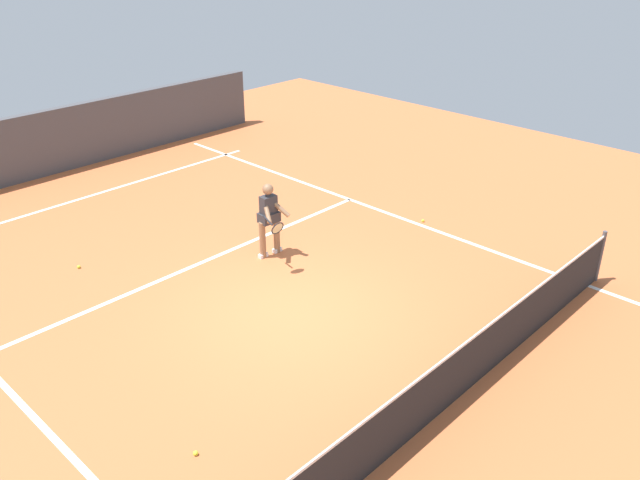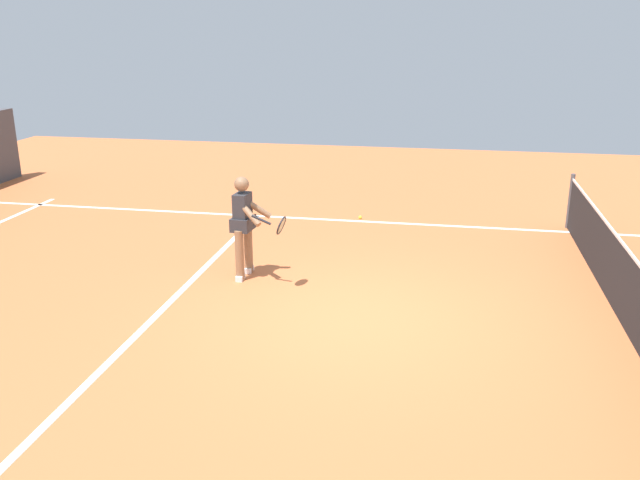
% 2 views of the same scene
% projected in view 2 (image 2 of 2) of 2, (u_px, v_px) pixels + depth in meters
% --- Properties ---
extents(ground_plane, '(25.65, 25.65, 0.00)m').
position_uv_depth(ground_plane, '(354.00, 315.00, 8.92)').
color(ground_plane, '#C66638').
extents(service_line_marking, '(8.86, 0.10, 0.01)m').
position_uv_depth(service_line_marking, '(171.00, 301.00, 9.37)').
color(service_line_marking, white).
rests_on(service_line_marking, ground).
extents(sideline_left_marking, '(0.10, 17.73, 0.01)m').
position_uv_depth(sideline_left_marking, '(385.00, 222.00, 13.07)').
color(sideline_left_marking, white).
rests_on(sideline_left_marking, ground).
extents(court_net, '(9.54, 0.08, 1.04)m').
position_uv_depth(court_net, '(634.00, 300.00, 8.17)').
color(court_net, '#4C4C51').
rests_on(court_net, ground).
extents(tennis_player, '(0.83, 0.92, 1.55)m').
position_uv_depth(tennis_player, '(245.00, 223.00, 10.04)').
color(tennis_player, '#8C6647').
rests_on(tennis_player, ground).
extents(tennis_ball_mid, '(0.07, 0.07, 0.07)m').
position_uv_depth(tennis_ball_mid, '(360.00, 217.00, 13.31)').
color(tennis_ball_mid, '#D1E533').
rests_on(tennis_ball_mid, ground).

